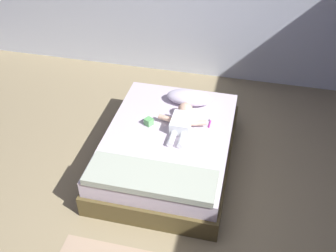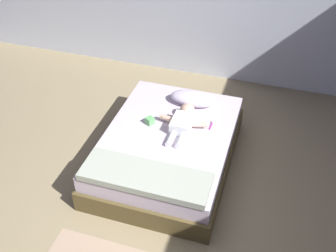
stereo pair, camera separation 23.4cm
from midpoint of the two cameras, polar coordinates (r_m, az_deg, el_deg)
name	(u,v)px [view 1 (the left image)]	position (r m, az deg, el deg)	size (l,w,h in m)	color
ground_plane	(147,238)	(3.79, -4.80, -15.77)	(8.00, 8.00, 0.00)	#958461
bed	(168,149)	(4.29, -1.57, -3.31)	(1.34, 1.83, 0.42)	brown
pillow	(189,97)	(4.55, 1.61, 4.08)	(0.52, 0.26, 0.15)	silver
baby	(182,120)	(4.21, 0.45, 0.77)	(0.53, 0.63, 0.17)	white
toothbrush	(210,123)	(4.29, 4.48, 0.39)	(0.02, 0.14, 0.02)	#B32C9A
blanket	(151,178)	(3.65, -4.34, -7.46)	(1.20, 0.40, 0.07)	#A7B09E
toy_block	(149,122)	(4.25, -4.35, 0.58)	(0.11, 0.11, 0.08)	#65B667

